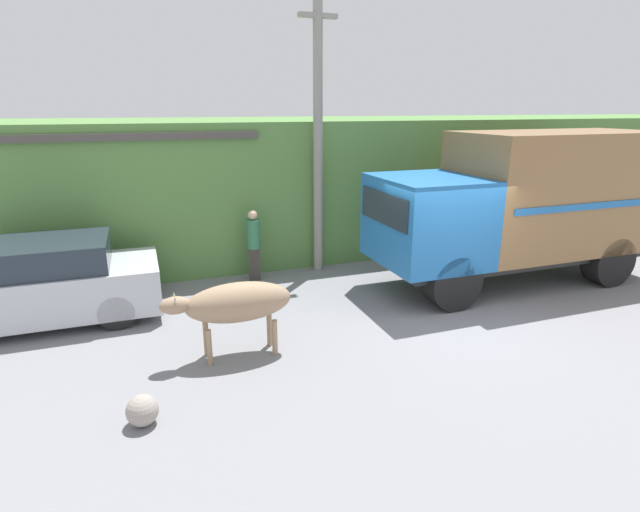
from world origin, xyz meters
name	(u,v)px	position (x,y,z in m)	size (l,w,h in m)	color
ground_plane	(454,314)	(0.00, 0.00, 0.00)	(60.00, 60.00, 0.00)	gray
hillside_embankment	(330,178)	(0.00, 6.94, 1.82)	(32.00, 6.16, 3.64)	#568442
building_backdrop	(119,203)	(-6.20, 5.10, 1.74)	(6.37, 2.70, 3.45)	#C6B793
cargo_truck	(527,202)	(2.60, 1.18, 1.89)	(6.82, 2.37, 3.45)	#2D2D2D
brown_cow	(236,303)	(-4.40, -0.24, 0.93)	(2.11, 0.65, 1.27)	#9E7F60
parked_suv	(40,284)	(-7.65, 2.38, 0.77)	(4.35, 1.90, 1.59)	silver
pedestrian_on_hill	(254,242)	(-3.29, 3.39, 0.94)	(0.38, 0.38, 1.70)	#38332D
utility_pole	(318,129)	(-1.60, 3.61, 3.48)	(0.90, 0.22, 6.73)	gray
roadside_rock	(142,410)	(-5.94, -1.71, 0.21)	(0.42, 0.42, 0.42)	gray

